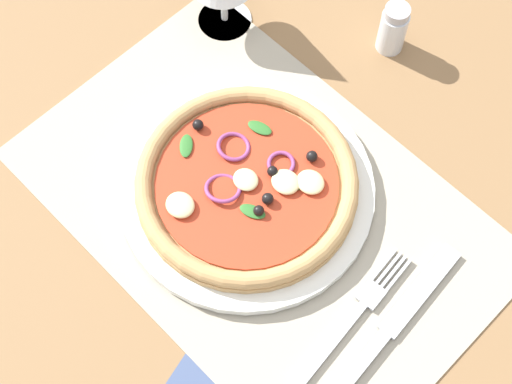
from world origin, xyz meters
TOP-DOWN VIEW (x-y plane):
  - ground_plane at (0.00, 0.00)cm, footprint 190.00×140.00cm
  - placemat at (0.00, 0.00)cm, footprint 50.15×32.55cm
  - plate at (-1.98, -0.13)cm, footprint 27.04×27.04cm
  - pizza at (-1.97, -0.10)cm, footprint 23.40×23.40cm
  - fork at (15.15, -1.53)cm, footprint 3.23×18.06cm
  - knife at (18.40, 0.67)cm, footprint 3.21×20.07cm
  - pepper_shaker at (-4.03, 25.45)cm, footprint 3.20×3.20cm

SIDE VIEW (x-z plane):
  - ground_plane at x=0.00cm, z-range -2.40..0.00cm
  - placemat at x=0.00cm, z-range 0.00..0.40cm
  - fork at x=15.15cm, z-range 0.40..0.84cm
  - knife at x=18.40cm, z-range 0.35..0.96cm
  - plate at x=-1.98cm, z-range 0.40..1.60cm
  - pizza at x=-1.97cm, z-range 1.41..3.94cm
  - pepper_shaker at x=-4.03cm, z-range -0.10..6.60cm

